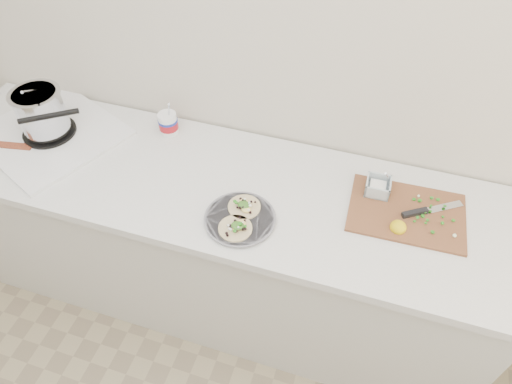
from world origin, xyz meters
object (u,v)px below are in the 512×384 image
(bacon_plate, at_px, (14,148))
(tub, at_px, (168,121))
(cutboard, at_px, (406,208))
(stove, at_px, (45,119))
(taco_plate, at_px, (240,217))

(bacon_plate, bearing_deg, tub, 27.01)
(tub, distance_m, cutboard, 1.04)
(stove, height_order, taco_plate, stove)
(taco_plate, bearing_deg, cutboard, 21.65)
(stove, bearing_deg, bacon_plate, -103.95)
(taco_plate, relative_size, tub, 1.38)
(cutboard, bearing_deg, stove, 179.06)
(stove, bearing_deg, cutboard, 24.61)
(taco_plate, relative_size, bacon_plate, 1.02)
(tub, xyz_separation_m, bacon_plate, (-0.59, -0.30, -0.06))
(stove, bearing_deg, taco_plate, 11.56)
(cutboard, height_order, bacon_plate, cutboard)
(stove, xyz_separation_m, taco_plate, (0.95, -0.20, -0.07))
(stove, relative_size, bacon_plate, 2.74)
(tub, bearing_deg, cutboard, -8.37)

